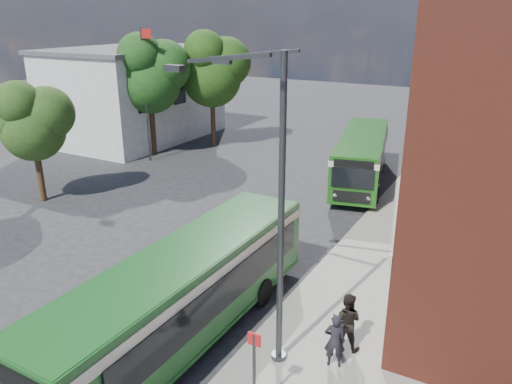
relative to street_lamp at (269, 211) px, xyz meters
The scene contains 14 objects.
ground 7.10m from the street_lamp, 157.54° to the left, with size 120.00×120.00×0.00m, color #28282A.
pavement 11.27m from the street_lamp, 77.80° to the left, with size 6.00×48.00×0.15m, color gray.
kerb_line 11.12m from the street_lamp, 95.07° to the left, with size 0.12×48.00×0.01m, color beige.
white_building 30.38m from the street_lamp, 138.79° to the left, with size 9.40×13.40×7.30m.
flagpole 22.89m from the street_lamp, 139.05° to the left, with size 0.95×0.10×9.00m.
street_lamp is the anchor object (origin of this frame).
bus_stop_sign 4.02m from the street_lamp, 70.87° to the right, with size 0.35×0.08×2.52m.
bus_front 4.06m from the street_lamp, behind, with size 2.71×11.72×3.02m.
bus_rear 17.89m from the street_lamp, 99.08° to the left, with size 4.82×10.87×3.02m.
pedestrian_a 4.28m from the street_lamp, 14.76° to the left, with size 0.61×0.40×1.68m, color black.
pedestrian_b 4.43m from the street_lamp, 37.32° to the left, with size 0.90×0.70×1.85m, color black.
tree_left 18.18m from the street_lamp, 161.15° to the left, with size 3.95×3.75×6.66m.
tree_mid 24.53m from the street_lamp, 137.73° to the left, with size 5.15×4.90×8.69m.
tree_right 25.87m from the street_lamp, 127.17° to the left, with size 5.20×4.95×8.78m.
Camera 1 is at (10.59, -13.09, 9.81)m, focal length 35.00 mm.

